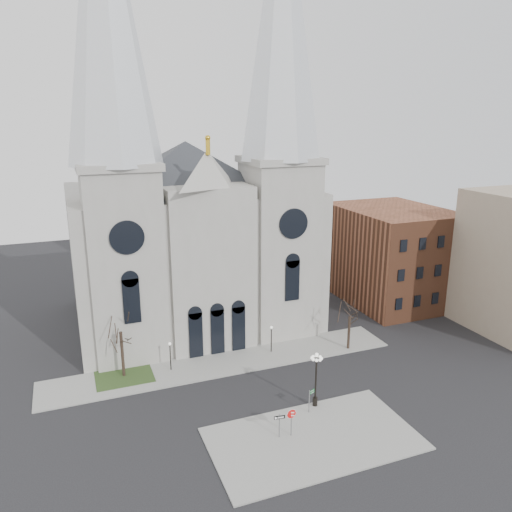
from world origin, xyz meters
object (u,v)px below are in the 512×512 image
object	(u,v)px
stop_sign	(291,417)
globe_lamp	(316,373)
street_name_sign	(310,399)
one_way_sign	(279,422)

from	to	relation	value
stop_sign	globe_lamp	size ratio (longest dim) A/B	0.47
globe_lamp	street_name_sign	world-z (taller)	globe_lamp
stop_sign	one_way_sign	xyz separation A→B (m)	(-1.07, 0.14, -0.35)
globe_lamp	stop_sign	bearing A→B (deg)	-140.60
globe_lamp	one_way_sign	distance (m)	6.47
stop_sign	one_way_sign	distance (m)	1.14
stop_sign	street_name_sign	world-z (taller)	stop_sign
one_way_sign	street_name_sign	xyz separation A→B (m)	(4.21, 2.48, -0.15)
street_name_sign	stop_sign	bearing A→B (deg)	-164.42
one_way_sign	street_name_sign	world-z (taller)	street_name_sign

